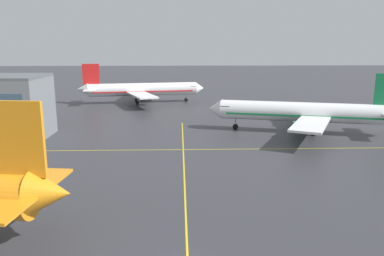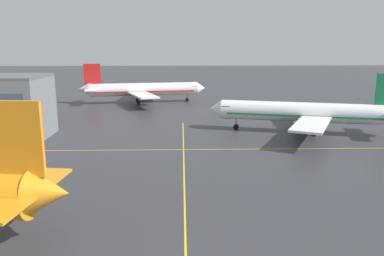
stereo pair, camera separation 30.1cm
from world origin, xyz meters
name	(u,v)px [view 1 (the left image)]	position (x,y,z in m)	size (l,w,h in m)	color
airliner_second_row	(305,112)	(24.54, 47.96, 4.14)	(38.51, 32.79, 12.12)	white
airliner_third_row	(142,90)	(-12.07, 89.38, 4.07)	(38.30, 32.68, 11.92)	white
taxiway_markings	(185,192)	(0.00, 16.99, 0.00)	(159.33, 83.55, 0.01)	yellow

